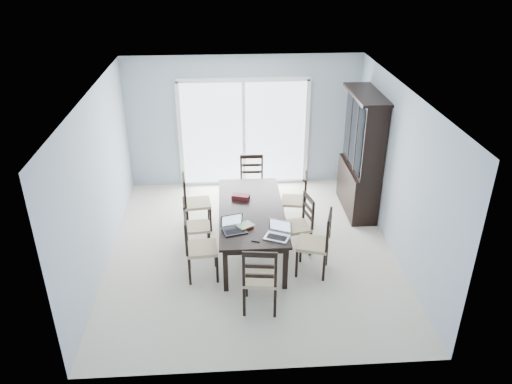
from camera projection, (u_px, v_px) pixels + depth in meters
floor at (251, 250)px, 8.05m from camera, size 5.00×5.00×0.00m
ceiling at (251, 92)px, 6.87m from camera, size 5.00×5.00×0.00m
back_wall at (244, 122)px, 9.68m from camera, size 4.50×0.02×2.60m
wall_left at (98, 182)px, 7.33m from camera, size 0.02×5.00×2.60m
wall_right at (398, 173)px, 7.59m from camera, size 0.02×5.00×2.60m
balcony at (242, 165)px, 11.18m from camera, size 4.50×2.00×0.10m
railing at (240, 124)px, 11.80m from camera, size 4.50×0.06×1.10m
dining_table at (251, 214)px, 7.75m from camera, size 1.00×2.20×0.75m
china_hutch at (361, 155)px, 8.79m from camera, size 0.50×1.38×2.20m
sliding_door at (244, 133)px, 9.76m from camera, size 2.52×0.05×2.18m
chair_left_near at (195, 241)px, 7.16m from camera, size 0.48×0.47×1.17m
chair_left_mid at (191, 220)px, 7.83m from camera, size 0.43×0.42×1.01m
chair_left_far at (191, 196)px, 8.42m from camera, size 0.49×0.47×1.13m
chair_right_near at (320, 237)px, 7.25m from camera, size 0.56×0.56×1.18m
chair_right_mid at (301, 218)px, 7.79m from camera, size 0.51×0.50×1.11m
chair_right_far at (299, 194)px, 8.55m from camera, size 0.48×0.47×1.09m
chair_end_near at (260, 273)px, 6.45m from camera, size 0.50×0.51×1.19m
chair_end_far at (252, 176)px, 9.13m from camera, size 0.44×0.45×1.14m
laptop_dark at (235, 228)px, 7.10m from camera, size 0.38×0.31×0.22m
laptop_silver at (277, 234)px, 6.96m from camera, size 0.41×0.35×0.23m
book_stack at (245, 226)px, 7.24m from camera, size 0.29×0.28×0.04m
cell_phone at (256, 241)px, 6.91m from camera, size 0.13×0.09×0.01m
game_box at (241, 197)px, 8.02m from camera, size 0.30×0.22×0.07m
hot_tub at (202, 140)px, 11.06m from camera, size 2.08×1.91×0.96m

